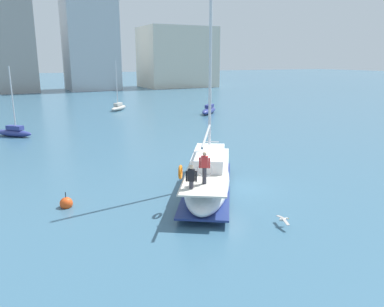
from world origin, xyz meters
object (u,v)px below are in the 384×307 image
at_px(main_sailboat, 208,177).
at_px(moored_sloop_near, 14,132).
at_px(moored_sloop_far, 119,107).
at_px(mooring_buoy, 66,203).
at_px(seagull, 283,219).
at_px(moored_catamaran, 209,110).

relative_size(main_sailboat, moored_sloop_near, 2.00).
height_order(moored_sloop_far, mooring_buoy, moored_sloop_far).
relative_size(main_sailboat, mooring_buoy, 14.34).
distance_m(seagull, mooring_buoy, 10.62).
bearing_deg(moored_sloop_far, moored_sloop_near, -134.60).
distance_m(moored_sloop_far, moored_catamaran, 13.40).
distance_m(moored_sloop_near, mooring_buoy, 20.93).
height_order(moored_sloop_near, moored_sloop_far, moored_sloop_far).
relative_size(moored_sloop_far, seagull, 6.51).
height_order(moored_sloop_far, seagull, moored_sloop_far).
xyz_separation_m(moored_sloop_far, seagull, (-4.05, -41.83, -0.17)).
distance_m(main_sailboat, moored_sloop_far, 36.76).
relative_size(main_sailboat, seagull, 12.30).
bearing_deg(moored_sloop_far, moored_catamaran, -41.15).
relative_size(moored_sloop_near, mooring_buoy, 7.17).
bearing_deg(mooring_buoy, moored_sloop_near, 94.99).
bearing_deg(moored_catamaran, moored_sloop_far, 138.85).
bearing_deg(moored_catamaran, mooring_buoy, -130.37).
relative_size(moored_sloop_far, mooring_buoy, 7.58).
bearing_deg(moored_sloop_far, mooring_buoy, -109.35).
bearing_deg(main_sailboat, moored_catamaran, 61.44).
distance_m(moored_sloop_near, moored_sloop_far, 20.23).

